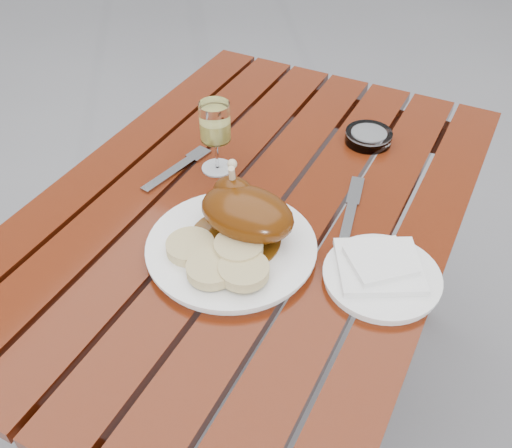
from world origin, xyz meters
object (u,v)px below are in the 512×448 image
(wine_glass, at_px, (216,138))
(side_plate, at_px, (382,277))
(table, at_px, (250,319))
(dinner_plate, at_px, (231,248))
(ashtray, at_px, (368,137))

(wine_glass, relative_size, side_plate, 0.78)
(side_plate, bearing_deg, table, 164.44)
(side_plate, bearing_deg, wine_glass, 159.57)
(dinner_plate, height_order, side_plate, dinner_plate)
(table, bearing_deg, wine_glass, 148.11)
(side_plate, bearing_deg, ashtray, 111.75)
(wine_glass, distance_m, ashtray, 0.37)
(table, height_order, dinner_plate, dinner_plate)
(ashtray, bearing_deg, wine_glass, -135.80)
(table, xyz_separation_m, side_plate, (0.31, -0.09, 0.38))
(dinner_plate, xyz_separation_m, wine_glass, (-0.15, 0.21, 0.07))
(wine_glass, bearing_deg, side_plate, -20.43)
(dinner_plate, xyz_separation_m, side_plate, (0.27, 0.06, -0.00))
(dinner_plate, bearing_deg, table, 105.11)
(dinner_plate, distance_m, ashtray, 0.48)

